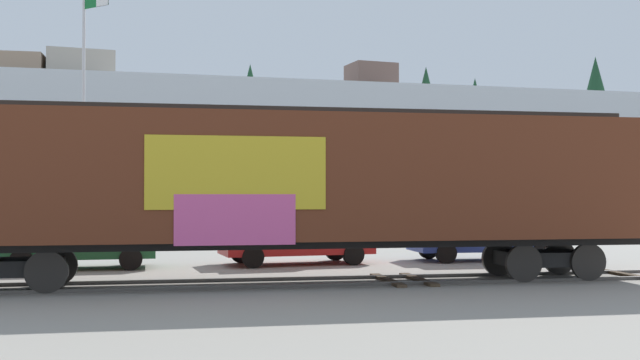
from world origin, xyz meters
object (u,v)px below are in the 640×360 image
(flagpole, at_px, (87,85))
(parked_car_blue, at_px, (483,231))
(freight_car, at_px, (294,181))
(parked_car_green, at_px, (78,239))
(parked_car_red, at_px, (294,238))

(flagpole, bearing_deg, parked_car_blue, -28.80)
(freight_car, distance_m, flagpole, 13.24)
(parked_car_green, distance_m, parked_car_red, 6.31)
(parked_car_green, xyz_separation_m, parked_car_blue, (12.49, -0.43, 0.08))
(freight_car, distance_m, parked_car_blue, 8.76)
(parked_car_red, relative_size, parked_car_blue, 0.97)
(freight_car, height_order, flagpole, flagpole)
(flagpole, distance_m, parked_car_red, 10.70)
(parked_car_blue, bearing_deg, parked_car_green, 178.05)
(freight_car, xyz_separation_m, flagpole, (-5.30, 11.55, 3.72))
(flagpole, xyz_separation_m, parked_car_blue, (12.57, -6.91, -5.25))
(parked_car_blue, bearing_deg, freight_car, -147.51)
(freight_car, bearing_deg, parked_car_blue, 32.49)
(freight_car, relative_size, flagpole, 1.78)
(flagpole, distance_m, parked_car_blue, 15.28)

